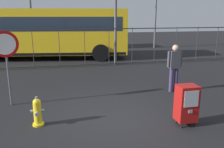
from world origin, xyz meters
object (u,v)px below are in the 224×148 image
(stop_sign, at_px, (6,53))
(bus_far, at_px, (10,28))
(bus_near, at_px, (40,31))
(fire_hydrant, at_px, (37,112))
(newspaper_box_primary, at_px, (187,103))
(pedestrian, at_px, (174,65))

(stop_sign, relative_size, bus_far, 0.21)
(bus_near, bearing_deg, stop_sign, -84.16)
(stop_sign, height_order, bus_near, bus_near)
(fire_hydrant, distance_m, stop_sign, 2.21)
(newspaper_box_primary, bearing_deg, bus_near, 111.91)
(newspaper_box_primary, xyz_separation_m, bus_near, (-4.17, 10.36, 1.14))
(fire_hydrant, distance_m, pedestrian, 4.86)
(stop_sign, distance_m, pedestrian, 5.44)
(stop_sign, xyz_separation_m, bus_far, (-2.07, 11.75, 0.11))
(pedestrian, relative_size, bus_far, 0.16)
(fire_hydrant, relative_size, newspaper_box_primary, 0.73)
(fire_hydrant, bearing_deg, bus_far, 102.62)
(bus_near, height_order, bus_far, same)
(fire_hydrant, bearing_deg, stop_sign, 120.17)
(pedestrian, distance_m, bus_near, 9.36)
(fire_hydrant, bearing_deg, bus_near, 93.49)
(pedestrian, bearing_deg, bus_near, 122.91)
(fire_hydrant, distance_m, bus_far, 13.72)
(fire_hydrant, xyz_separation_m, pedestrian, (4.48, 1.79, 0.60))
(fire_hydrant, height_order, bus_far, bus_far)
(bus_far, bearing_deg, stop_sign, -84.08)
(bus_far, bearing_deg, newspaper_box_primary, -69.04)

